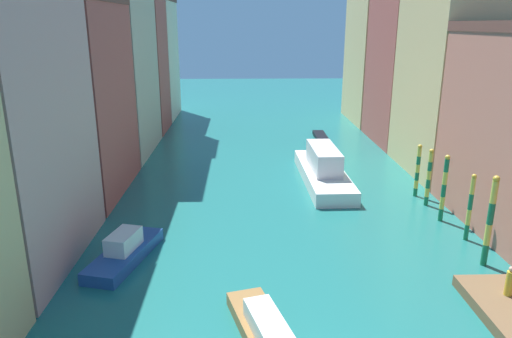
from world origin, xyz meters
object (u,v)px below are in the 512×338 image
Objects in this scene: person_on_dock at (510,282)px; vaporetto_white at (323,169)px; mooring_pole_4 at (418,170)px; motorboat_1 at (125,251)px; mooring_pole_1 at (470,207)px; gondola_black at (324,142)px; mooring_pole_3 at (429,177)px; motorboat_0 at (268,336)px; mooring_pole_2 at (444,188)px; mooring_pole_0 at (490,220)px.

person_on_dock is 19.36m from vaporetto_white.
mooring_pole_4 reaches higher than motorboat_1.
mooring_pole_1 reaches higher than gondola_black.
motorboat_0 is at bearing -128.46° from mooring_pole_3.
mooring_pole_2 is 1.08× the size of mooring_pole_3.
mooring_pole_1 reaches higher than motorboat_1.
gondola_black is at bearing 98.72° from mooring_pole_0.
person_on_dock is 0.12× the size of vaporetto_white.
person_on_dock is 11.72m from motorboat_0.
vaporetto_white is at bearing 127.69° from mooring_pole_2.
mooring_pole_0 is 1.26× the size of mooring_pole_4.
mooring_pole_2 is at bearing -91.84° from mooring_pole_3.
mooring_pole_2 is 20.59m from motorboat_1.
vaporetto_white reaches higher than gondola_black.
mooring_pole_4 is 22.22m from motorboat_1.
mooring_pole_3 reaches higher than gondola_black.
mooring_pole_0 is at bearing 28.39° from motorboat_0.
mooring_pole_2 is at bearing 84.82° from person_on_dock.
person_on_dock is at bearing -14.81° from motorboat_1.
mooring_pole_3 is (-0.29, 5.82, 0.01)m from mooring_pole_1.
mooring_pole_2 is 10.79m from vaporetto_white.
mooring_pole_0 is 6.14m from mooring_pole_2.
person_on_dock is 4.24m from mooring_pole_0.
motorboat_1 is at bearing -174.22° from mooring_pole_1.
mooring_pole_2 is 1.12× the size of mooring_pole_4.
mooring_pole_1 is 0.66× the size of motorboat_1.
mooring_pole_1 is 1.00× the size of mooring_pole_3.
mooring_pole_3 is 19.20m from gondola_black.
motorboat_1 is (-18.98, 5.02, -0.68)m from person_on_dock.
motorboat_0 is at bearing -124.99° from mooring_pole_4.
mooring_pole_1 is (0.45, 3.16, -0.47)m from mooring_pole_0.
mooring_pole_3 is 8.78m from vaporetto_white.
motorboat_1 is (-19.87, -9.82, -1.54)m from mooring_pole_4.
mooring_pole_4 is 7.57m from vaporetto_white.
mooring_pole_3 is 0.66× the size of motorboat_1.
vaporetto_white is at bearing 113.93° from mooring_pole_0.
mooring_pole_0 is 16.06m from vaporetto_white.
mooring_pole_0 is at bearing -66.07° from vaporetto_white.
vaporetto_white is (-5.64, 18.52, -0.17)m from person_on_dock.
person_on_dock is at bearing -102.19° from mooring_pole_0.
gondola_black is at bearing 96.14° from person_on_dock.
vaporetto_white is 1.69× the size of motorboat_0.
mooring_pole_3 reaches higher than mooring_pole_1.
motorboat_1 is at bearing 134.55° from motorboat_0.
person_on_dock is 0.35× the size of mooring_pole_1.
mooring_pole_0 reaches higher than mooring_pole_2.
mooring_pole_4 is 0.41× the size of gondola_black.
gondola_black is (-4.30, 21.44, -2.11)m from mooring_pole_2.
mooring_pole_3 is 0.58× the size of motorboat_0.
mooring_pole_1 is at bearing -87.13° from mooring_pole_3.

